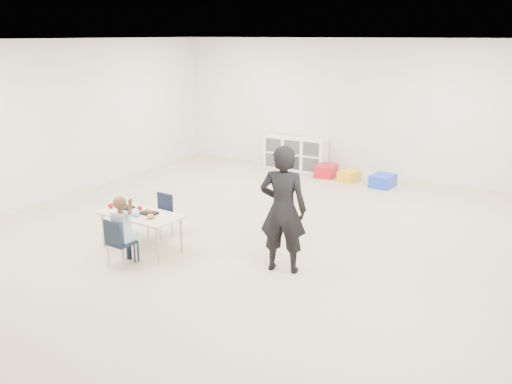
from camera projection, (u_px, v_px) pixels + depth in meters
The scene contains 16 objects.
room at pixel (244, 145), 7.46m from camera, with size 9.00×9.02×2.80m.
table at pixel (142, 231), 7.43m from camera, with size 1.19×0.67×0.53m.
chair_near at pixel (121, 242), 6.93m from camera, with size 0.31×0.29×0.63m, color black, non-canonical shape.
chair_far at pixel (159, 216), 7.90m from camera, with size 0.31×0.29×0.63m, color black, non-canonical shape.
child at pixel (120, 228), 6.88m from camera, with size 0.42×0.42×1.00m, color #A4BFDE, non-canonical shape.
lunch_tray_near at pixel (149, 213), 7.33m from camera, with size 0.22×0.16×0.03m, color black.
lunch_tray_far at pixel (125, 207), 7.58m from camera, with size 0.22×0.16×0.03m, color black.
milk_carton at pixel (136, 213), 7.21m from camera, with size 0.07×0.07×0.10m, color white.
bread_roll at pixel (150, 216), 7.15m from camera, with size 0.09×0.09×0.07m, color #AF7A47.
apple_near at pixel (140, 208), 7.47m from camera, with size 0.07×0.07×0.07m, color #9F0E13.
apple_far at pixel (111, 206), 7.57m from camera, with size 0.07×0.07×0.07m, color #9F0E13.
cubby_shelf at pixel (295, 153), 11.90m from camera, with size 1.40×0.40×0.70m, color white.
adult at pixel (283, 209), 6.64m from camera, with size 0.59×0.39×1.61m, color black.
bin_red at pixel (326, 171), 11.31m from camera, with size 0.39×0.50×0.25m, color red.
bin_yellow at pixel (349, 176), 10.98m from camera, with size 0.33×0.42×0.21m, color gold.
bin_blue at pixel (383, 181), 10.55m from camera, with size 0.38×0.49×0.24m, color blue.
Camera 1 is at (3.70, -6.34, 2.88)m, focal length 38.00 mm.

